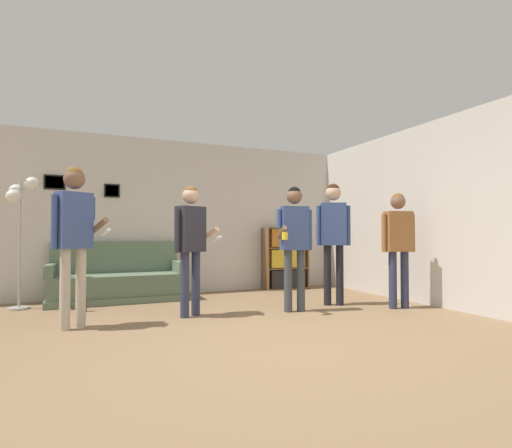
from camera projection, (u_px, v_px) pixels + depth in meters
ground_plane at (272, 346)px, 3.72m from camera, size 20.00×20.00×0.00m
wall_back at (182, 217)px, 7.11m from camera, size 8.47×0.08×2.70m
wall_right at (390, 216)px, 6.64m from camera, size 0.06×6.03×2.70m
couch at (118, 282)px, 6.25m from camera, size 2.00×0.80×0.92m
bookshelf at (286, 258)px, 7.66m from camera, size 0.87×0.30×1.17m
floor_lamp at (20, 205)px, 5.57m from camera, size 0.40×0.43×1.85m
person_player_foreground_left at (74, 227)px, 4.42m from camera, size 0.60×0.40×1.79m
person_player_foreground_center at (191, 236)px, 5.08m from camera, size 0.59×0.39×1.66m
person_watcher_holding_cup at (294, 234)px, 5.40m from camera, size 0.55×0.40×1.69m
person_spectator_near_bookshelf at (333, 229)px, 5.89m from camera, size 0.45×0.35×1.79m
person_spectator_far_right at (398, 238)px, 5.63m from camera, size 0.49×0.28×1.63m
bottle_on_floor at (84, 304)px, 5.37m from camera, size 0.06×0.06×0.27m
drinking_cup at (294, 225)px, 7.76m from camera, size 0.07×0.07×0.10m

